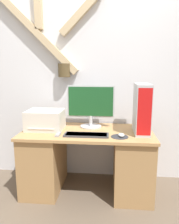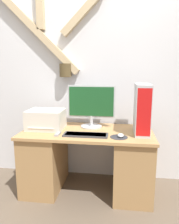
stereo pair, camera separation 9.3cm
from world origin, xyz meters
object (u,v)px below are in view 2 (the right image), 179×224
object	(u,v)px
mouse	(121,135)
remote_control	(58,134)
computer_tower	(142,109)
keyboard	(86,135)
monitor	(91,104)
printer	(46,119)

from	to	relation	value
mouse	remote_control	size ratio (longest dim) A/B	0.72
computer_tower	keyboard	bearing A→B (deg)	-164.24
monitor	keyboard	size ratio (longest dim) A/B	1.19
mouse	keyboard	bearing A→B (deg)	179.69
keyboard	printer	bearing A→B (deg)	157.21
remote_control	monitor	bearing A→B (deg)	48.48
keyboard	printer	world-z (taller)	printer
monitor	mouse	xyz separation A→B (m)	(0.34, -0.34, -0.25)
mouse	computer_tower	distance (m)	0.36
keyboard	printer	xyz separation A→B (m)	(-0.48, 0.20, 0.10)
mouse	remote_control	world-z (taller)	mouse
keyboard	computer_tower	bearing A→B (deg)	15.76
printer	keyboard	bearing A→B (deg)	-22.79
computer_tower	printer	world-z (taller)	computer_tower
monitor	remote_control	xyz separation A→B (m)	(-0.31, -0.35, -0.26)
monitor	printer	xyz separation A→B (m)	(-0.50, -0.14, -0.16)
mouse	remote_control	bearing A→B (deg)	-179.73
mouse	printer	world-z (taller)	printer
printer	remote_control	distance (m)	0.30
keyboard	mouse	size ratio (longest dim) A/B	4.71
monitor	keyboard	distance (m)	0.43
mouse	computer_tower	bearing A→B (deg)	37.18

